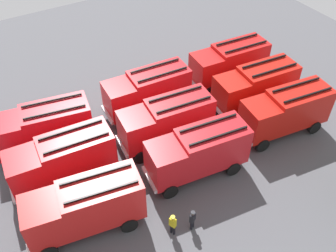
{
  "coord_description": "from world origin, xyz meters",
  "views": [
    {
      "loc": [
        10.73,
        17.99,
        20.83
      ],
      "look_at": [
        0.0,
        0.0,
        1.4
      ],
      "focal_mm": 40.07,
      "sensor_mm": 36.0,
      "label": 1
    }
  ],
  "objects": [
    {
      "name": "fire_truck_5",
      "position": [
        8.15,
        -0.14,
        2.15
      ],
      "size": [
        7.36,
        3.17,
        3.88
      ],
      "rotation": [
        0.0,
        0.0,
        -0.07
      ],
      "color": "red",
      "rests_on": "ground"
    },
    {
      "name": "ground_plane",
      "position": [
        0.0,
        0.0,
        0.0
      ],
      "size": [
        54.16,
        54.16,
        0.0
      ],
      "primitive_type": "plane",
      "color": "#4C4C51"
    },
    {
      "name": "fire_truck_2",
      "position": [
        8.3,
        -3.92,
        2.15
      ],
      "size": [
        7.51,
        3.74,
        3.88
      ],
      "rotation": [
        0.0,
        0.0,
        -0.17
      ],
      "color": "red",
      "rests_on": "ground"
    },
    {
      "name": "fire_truck_3",
      "position": [
        -8.37,
        0.18,
        2.15
      ],
      "size": [
        7.39,
        3.29,
        3.88
      ],
      "rotation": [
        0.0,
        0.0,
        -0.09
      ],
      "color": "red",
      "rests_on": "ground"
    },
    {
      "name": "firefighter_4",
      "position": [
        2.3,
        -5.76,
        1.03
      ],
      "size": [
        0.4,
        0.48,
        1.82
      ],
      "rotation": [
        0.0,
        0.0,
        0.44
      ],
      "color": "black",
      "rests_on": "ground"
    },
    {
      "name": "fire_truck_8",
      "position": [
        8.26,
        4.18,
        2.15
      ],
      "size": [
        7.49,
        3.66,
        3.88
      ],
      "rotation": [
        0.0,
        0.0,
        -0.16
      ],
      "color": "red",
      "rests_on": "ground"
    },
    {
      "name": "firefighter_3",
      "position": [
        -7.92,
        -1.75,
        0.89
      ],
      "size": [
        0.47,
        0.47,
        1.61
      ],
      "rotation": [
        0.0,
        0.0,
        3.93
      ],
      "color": "black",
      "rests_on": "ground"
    },
    {
      "name": "traffic_cone_0",
      "position": [
        -4.38,
        1.93,
        0.32
      ],
      "size": [
        0.44,
        0.44,
        0.63
      ],
      "primitive_type": "cone",
      "color": "#F2600C",
      "rests_on": "ground"
    },
    {
      "name": "fire_truck_4",
      "position": [
        0.17,
        0.1,
        2.15
      ],
      "size": [
        7.4,
        3.33,
        3.88
      ],
      "rotation": [
        0.0,
        0.0,
        -0.1
      ],
      "color": "red",
      "rests_on": "ground"
    },
    {
      "name": "fire_truck_6",
      "position": [
        -8.27,
        3.82,
        2.15
      ],
      "size": [
        7.45,
        3.47,
        3.88
      ],
      "rotation": [
        0.0,
        0.0,
        -0.12
      ],
      "color": "red",
      "rests_on": "ground"
    },
    {
      "name": "firefighter_0",
      "position": [
        -1.79,
        -6.5,
        0.98
      ],
      "size": [
        0.48,
        0.44,
        1.75
      ],
      "rotation": [
        0.0,
        0.0,
        0.93
      ],
      "color": "black",
      "rests_on": "ground"
    },
    {
      "name": "fire_truck_7",
      "position": [
        -0.05,
        3.94,
        2.15
      ],
      "size": [
        7.44,
        3.43,
        3.88
      ],
      "rotation": [
        0.0,
        0.0,
        -0.12
      ],
      "color": "red",
      "rests_on": "ground"
    },
    {
      "name": "fire_truck_0",
      "position": [
        -8.67,
        -3.74,
        2.15
      ],
      "size": [
        7.36,
        3.18,
        3.88
      ],
      "rotation": [
        0.0,
        0.0,
        -0.07
      ],
      "color": "red",
      "rests_on": "ground"
    },
    {
      "name": "fire_truck_1",
      "position": [
        -0.36,
        -3.85,
        2.15
      ],
      "size": [
        7.33,
        3.09,
        3.88
      ],
      "rotation": [
        0.0,
        0.0,
        -0.06
      ],
      "color": "red",
      "rests_on": "ground"
    },
    {
      "name": "firefighter_2",
      "position": [
        2.78,
        7.61,
        0.95
      ],
      "size": [
        0.48,
        0.41,
        1.7
      ],
      "rotation": [
        0.0,
        0.0,
        5.21
      ],
      "color": "black",
      "rests_on": "ground"
    },
    {
      "name": "firefighter_1",
      "position": [
        4.02,
        7.29,
        0.99
      ],
      "size": [
        0.38,
        0.48,
        1.76
      ],
      "rotation": [
        0.0,
        0.0,
        3.53
      ],
      "color": "black",
      "rests_on": "ground"
    }
  ]
}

